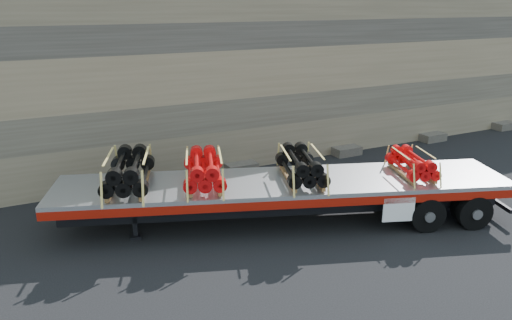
# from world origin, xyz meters

# --- Properties ---
(ground) EXTENTS (120.00, 120.00, 0.00)m
(ground) POSITION_xyz_m (0.00, 0.00, 0.00)
(ground) COLOR black
(ground) RESTS_ON ground
(rock_wall) EXTENTS (44.00, 3.00, 7.00)m
(rock_wall) POSITION_xyz_m (0.00, 6.50, 3.50)
(rock_wall) COLOR #7A6B54
(rock_wall) RESTS_ON ground
(trailer) EXTENTS (13.29, 6.87, 1.32)m
(trailer) POSITION_xyz_m (1.18, 0.01, 0.66)
(trailer) COLOR #BBBDC3
(trailer) RESTS_ON ground
(bundle_front) EXTENTS (2.02, 2.78, 0.89)m
(bundle_front) POSITION_xyz_m (-2.97, 1.50, 1.76)
(bundle_front) COLOR black
(bundle_front) RESTS_ON trailer
(bundle_midfront) EXTENTS (1.85, 2.54, 0.81)m
(bundle_midfront) POSITION_xyz_m (-0.99, 0.79, 1.73)
(bundle_midfront) COLOR red
(bundle_midfront) RESTS_ON trailer
(bundle_midrear) EXTENTS (1.86, 2.55, 0.81)m
(bundle_midrear) POSITION_xyz_m (1.66, -0.16, 1.73)
(bundle_midrear) COLOR black
(bundle_midrear) RESTS_ON trailer
(bundle_rear) EXTENTS (1.53, 2.10, 0.67)m
(bundle_rear) POSITION_xyz_m (4.84, -1.31, 1.66)
(bundle_rear) COLOR red
(bundle_rear) RESTS_ON trailer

